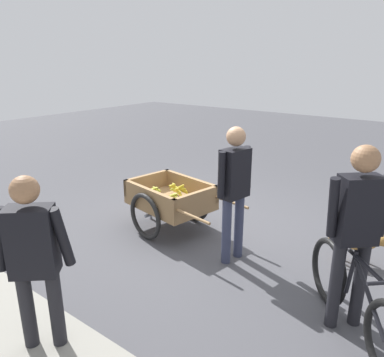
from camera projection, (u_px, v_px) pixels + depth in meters
The scene contains 8 objects.
ground_plane at pixel (206, 228), 5.34m from camera, with size 24.00×24.00×0.00m, color #47474C.
fruit_cart at pixel (170, 200), 5.19m from camera, with size 1.76×1.07×0.71m.
vendor_person at pixel (234, 183), 4.23m from camera, with size 0.26×0.54×1.61m.
bicycle at pixel (355, 301), 3.16m from camera, with size 1.18×1.25×0.85m.
cyclist_person at pixel (356, 223), 3.11m from camera, with size 0.40×0.43×1.67m.
dog at pixel (360, 243), 4.34m from camera, with size 0.63×0.34×0.40m.
plastic_bucket at pixel (198, 193), 6.40m from camera, with size 0.23×0.23×0.23m, color orange.
bystander_person at pixel (34, 256), 2.77m from camera, with size 0.41×0.45×1.54m.
Camera 1 is at (-2.76, 4.01, 2.30)m, focal length 34.92 mm.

